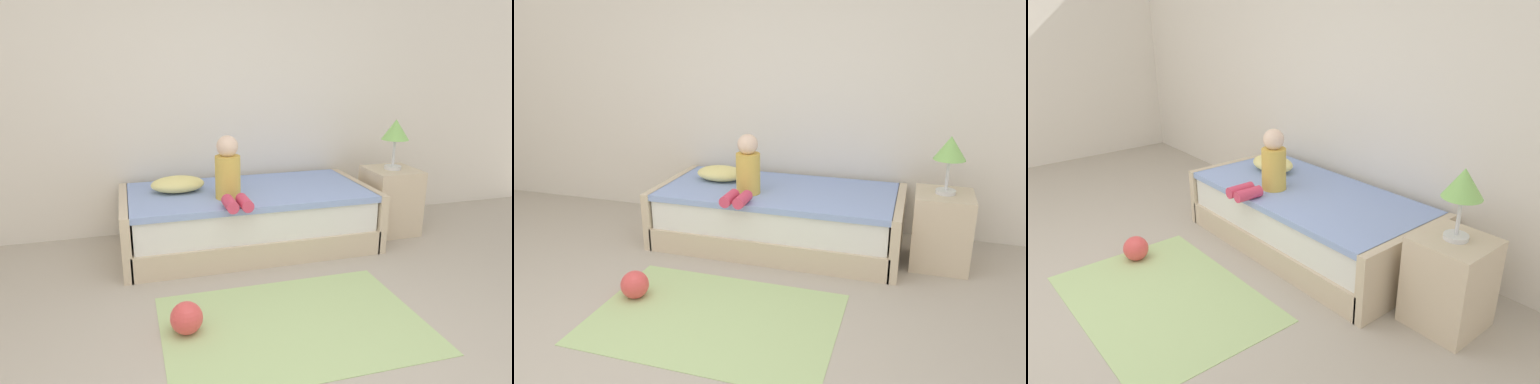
% 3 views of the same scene
% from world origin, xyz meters
% --- Properties ---
extents(wall_rear, '(7.20, 0.10, 2.90)m').
position_xyz_m(wall_rear, '(0.00, 2.60, 1.45)').
color(wall_rear, silver).
rests_on(wall_rear, ground).
extents(bed, '(2.11, 1.00, 0.50)m').
position_xyz_m(bed, '(0.21, 2.00, 0.25)').
color(bed, beige).
rests_on(bed, ground).
extents(nightstand, '(0.44, 0.44, 0.60)m').
position_xyz_m(nightstand, '(1.56, 1.97, 0.30)').
color(nightstand, beige).
rests_on(nightstand, ground).
extents(table_lamp, '(0.24, 0.24, 0.45)m').
position_xyz_m(table_lamp, '(1.56, 1.97, 0.94)').
color(table_lamp, silver).
rests_on(table_lamp, nightstand).
extents(child_figure, '(0.20, 0.51, 0.50)m').
position_xyz_m(child_figure, '(0.00, 1.77, 0.70)').
color(child_figure, gold).
rests_on(child_figure, bed).
extents(pillow, '(0.44, 0.30, 0.13)m').
position_xyz_m(pillow, '(-0.37, 2.10, 0.56)').
color(pillow, '#F2E58C').
rests_on(pillow, bed).
extents(toy_ball, '(0.20, 0.20, 0.20)m').
position_xyz_m(toy_ball, '(-0.49, 0.79, 0.10)').
color(toy_ball, '#E54C4C').
rests_on(toy_ball, ground).
extents(area_rug, '(1.60, 1.10, 0.01)m').
position_xyz_m(area_rug, '(0.16, 0.70, 0.00)').
color(area_rug, '#B2D189').
rests_on(area_rug, ground).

